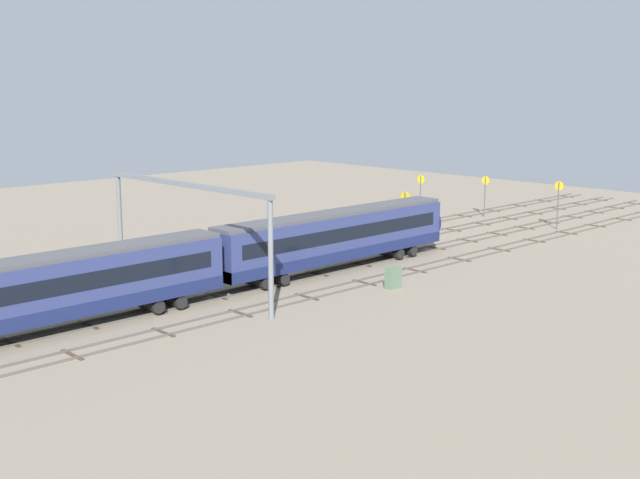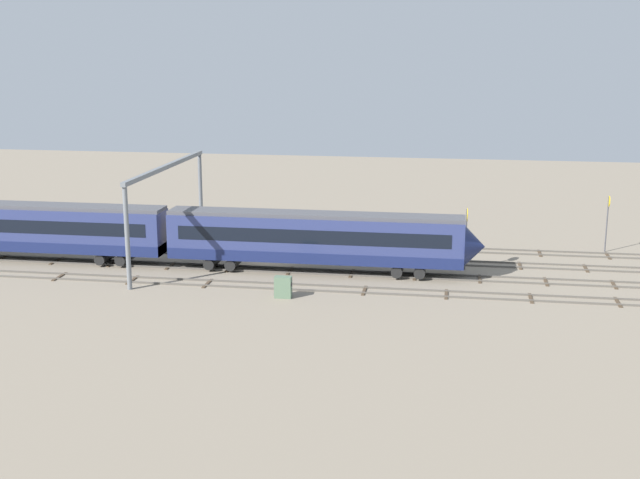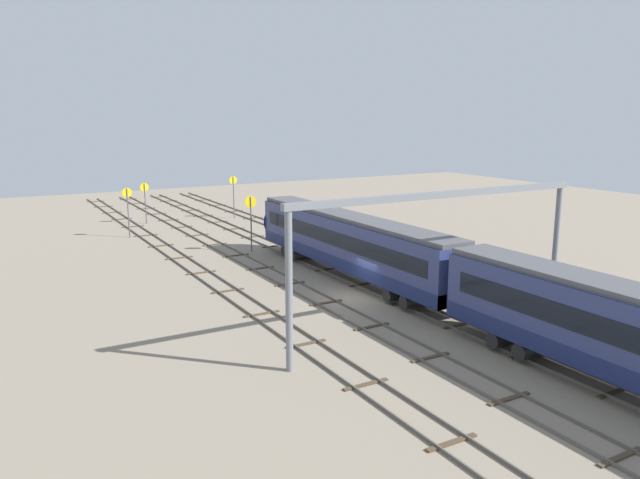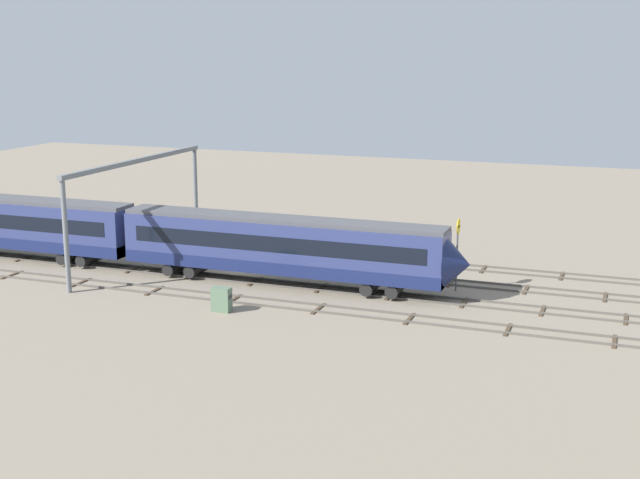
{
  "view_description": "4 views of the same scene",
  "coord_description": "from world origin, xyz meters",
  "px_view_note": "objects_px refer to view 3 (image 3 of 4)",
  "views": [
    {
      "loc": [
        -42.49,
        -48.96,
        15.38
      ],
      "look_at": [
        3.96,
        -1.15,
        2.53
      ],
      "focal_mm": 46.05,
      "sensor_mm": 36.0,
      "label": 1
    },
    {
      "loc": [
        15.57,
        -67.74,
        18.3
      ],
      "look_at": [
        4.63,
        0.39,
        2.13
      ],
      "focal_mm": 47.23,
      "sensor_mm": 36.0,
      "label": 2
    },
    {
      "loc": [
        -33.29,
        21.75,
        12.24
      ],
      "look_at": [
        4.26,
        0.38,
        3.38
      ],
      "focal_mm": 33.94,
      "sensor_mm": 36.0,
      "label": 3
    },
    {
      "loc": [
        28.22,
        -57.93,
        16.95
      ],
      "look_at": [
        7.02,
        -0.77,
        3.2
      ],
      "focal_mm": 48.75,
      "sensor_mm": 36.0,
      "label": 4
    }
  ],
  "objects_px": {
    "overhead_gantry": "(442,227)",
    "speed_sign_mid_trackside": "(233,191)",
    "speed_sign_far_trackside": "(251,214)",
    "relay_cabinet": "(432,260)",
    "speed_sign_near_foreground": "(128,205)",
    "speed_sign_distant_end": "(145,197)"
  },
  "relations": [
    {
      "from": "overhead_gantry",
      "to": "speed_sign_distant_end",
      "type": "height_order",
      "value": "overhead_gantry"
    },
    {
      "from": "speed_sign_near_foreground",
      "to": "speed_sign_mid_trackside",
      "type": "height_order",
      "value": "speed_sign_mid_trackside"
    },
    {
      "from": "speed_sign_far_trackside",
      "to": "relay_cabinet",
      "type": "distance_m",
      "value": 16.88
    },
    {
      "from": "speed_sign_near_foreground",
      "to": "speed_sign_mid_trackside",
      "type": "xyz_separation_m",
      "value": [
        5.86,
        -13.79,
        0.01
      ]
    },
    {
      "from": "speed_sign_near_foreground",
      "to": "speed_sign_distant_end",
      "type": "distance_m",
      "value": 8.21
    },
    {
      "from": "speed_sign_far_trackside",
      "to": "overhead_gantry",
      "type": "bearing_deg",
      "value": -178.9
    },
    {
      "from": "speed_sign_distant_end",
      "to": "relay_cabinet",
      "type": "xyz_separation_m",
      "value": [
        -33.15,
        -14.71,
        -2.32
      ]
    },
    {
      "from": "overhead_gantry",
      "to": "relay_cabinet",
      "type": "xyz_separation_m",
      "value": [
        11.97,
        -9.58,
        -5.5
      ]
    },
    {
      "from": "overhead_gantry",
      "to": "relay_cabinet",
      "type": "relative_size",
      "value": 12.03
    },
    {
      "from": "speed_sign_mid_trackside",
      "to": "speed_sign_distant_end",
      "type": "distance_m",
      "value": 10.37
    },
    {
      "from": "speed_sign_near_foreground",
      "to": "relay_cabinet",
      "type": "height_order",
      "value": "speed_sign_near_foreground"
    },
    {
      "from": "relay_cabinet",
      "to": "speed_sign_mid_trackside",
      "type": "bearing_deg",
      "value": 8.04
    },
    {
      "from": "speed_sign_near_foreground",
      "to": "speed_sign_distant_end",
      "type": "xyz_separation_m",
      "value": [
        7.4,
        -3.54,
        -0.23
      ]
    },
    {
      "from": "overhead_gantry",
      "to": "speed_sign_near_foreground",
      "type": "xyz_separation_m",
      "value": [
        37.72,
        8.67,
        -2.95
      ]
    },
    {
      "from": "speed_sign_far_trackside",
      "to": "relay_cabinet",
      "type": "bearing_deg",
      "value": -142.84
    },
    {
      "from": "overhead_gantry",
      "to": "speed_sign_mid_trackside",
      "type": "height_order",
      "value": "overhead_gantry"
    },
    {
      "from": "speed_sign_near_foreground",
      "to": "speed_sign_distant_end",
      "type": "height_order",
      "value": "speed_sign_near_foreground"
    },
    {
      "from": "overhead_gantry",
      "to": "speed_sign_near_foreground",
      "type": "relative_size",
      "value": 3.78
    },
    {
      "from": "speed_sign_mid_trackside",
      "to": "speed_sign_far_trackside",
      "type": "height_order",
      "value": "speed_sign_far_trackside"
    },
    {
      "from": "speed_sign_far_trackside",
      "to": "relay_cabinet",
      "type": "height_order",
      "value": "speed_sign_far_trackside"
    },
    {
      "from": "speed_sign_far_trackside",
      "to": "speed_sign_near_foreground",
      "type": "bearing_deg",
      "value": 33.28
    },
    {
      "from": "speed_sign_mid_trackside",
      "to": "speed_sign_distant_end",
      "type": "relative_size",
      "value": 1.09
    }
  ]
}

